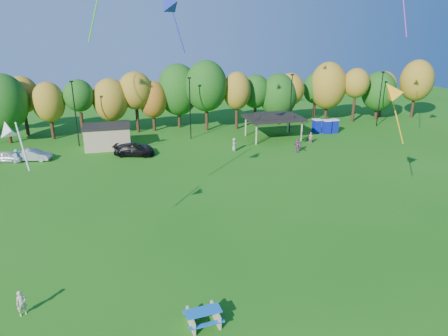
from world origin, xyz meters
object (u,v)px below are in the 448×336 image
object	(u,v)px
car_a	(8,157)
car_b	(33,155)
picnic_table	(203,316)
car_c	(134,148)
car_d	(134,150)
porta_potties	(326,126)
kite_flyer	(22,303)

from	to	relation	value
car_a	car_b	size ratio (longest dim) A/B	0.89
picnic_table	car_c	world-z (taller)	car_c
picnic_table	car_d	xyz separation A→B (m)	(-2.21, 33.03, 0.25)
porta_potties	picnic_table	distance (m)	46.79
car_d	kite_flyer	bearing A→B (deg)	-177.74
car_c	car_d	xyz separation A→B (m)	(-0.06, -1.06, 0.07)
porta_potties	car_c	size ratio (longest dim) A/B	0.76
kite_flyer	porta_potties	bearing A→B (deg)	13.16
picnic_table	car_a	xyz separation A→B (m)	(-17.58, 34.50, 0.15)
kite_flyer	car_d	world-z (taller)	kite_flyer
kite_flyer	car_a	world-z (taller)	kite_flyer
car_b	car_d	xyz separation A→B (m)	(12.42, -1.18, 0.03)
porta_potties	car_b	size ratio (longest dim) A/B	0.86
car_b	car_d	distance (m)	12.47
picnic_table	kite_flyer	size ratio (longest dim) A/B	1.36
picnic_table	car_b	distance (m)	37.21
picnic_table	car_a	world-z (taller)	car_a
porta_potties	car_c	xyz separation A→B (m)	(-29.91, -3.57, -0.41)
car_b	kite_flyer	bearing A→B (deg)	-158.19
car_a	car_c	bearing A→B (deg)	-75.07
car_a	car_d	size ratio (longest dim) A/B	0.75
car_a	car_b	world-z (taller)	car_b
kite_flyer	car_b	distance (m)	31.17
kite_flyer	car_a	distance (m)	32.03
porta_potties	picnic_table	size ratio (longest dim) A/B	1.74
porta_potties	car_b	world-z (taller)	porta_potties
picnic_table	car_c	distance (m)	34.16
porta_potties	car_d	bearing A→B (deg)	-171.21
car_a	car_c	size ratio (longest dim) A/B	0.79
porta_potties	kite_flyer	bearing A→B (deg)	-137.74
picnic_table	car_b	xyz separation A→B (m)	(-14.63, 34.21, 0.21)
porta_potties	car_a	distance (m)	45.45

